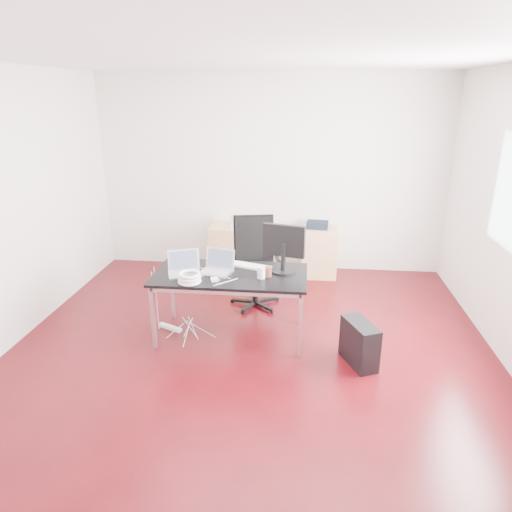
# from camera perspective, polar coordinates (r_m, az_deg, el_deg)

# --- Properties ---
(room_shell) EXTENTS (5.00, 5.00, 5.00)m
(room_shell) POSITION_cam_1_polar(r_m,az_deg,el_deg) (4.25, -0.30, 4.54)
(room_shell) COLOR #3C060B
(room_shell) RESTS_ON ground
(desk) EXTENTS (1.60, 0.80, 0.73)m
(desk) POSITION_cam_1_polar(r_m,az_deg,el_deg) (4.81, -3.21, -2.78)
(desk) COLOR black
(desk) RESTS_ON ground
(office_chair) EXTENTS (0.56, 0.58, 1.08)m
(office_chair) POSITION_cam_1_polar(r_m,az_deg,el_deg) (5.62, -0.16, -0.17)
(office_chair) COLOR black
(office_chair) RESTS_ON ground
(filing_cabinet_left) EXTENTS (0.50, 0.50, 0.70)m
(filing_cabinet_left) POSITION_cam_1_polar(r_m,az_deg,el_deg) (6.75, -3.50, 0.96)
(filing_cabinet_left) COLOR tan
(filing_cabinet_left) RESTS_ON ground
(filing_cabinet_right) EXTENTS (0.50, 0.50, 0.70)m
(filing_cabinet_right) POSITION_cam_1_polar(r_m,az_deg,el_deg) (6.67, 7.87, 0.56)
(filing_cabinet_right) COLOR tan
(filing_cabinet_right) RESTS_ON ground
(pc_tower) EXTENTS (0.37, 0.49, 0.44)m
(pc_tower) POSITION_cam_1_polar(r_m,az_deg,el_deg) (4.62, 12.79, -10.59)
(pc_tower) COLOR black
(pc_tower) RESTS_ON ground
(wastebasket) EXTENTS (0.28, 0.28, 0.28)m
(wastebasket) POSITION_cam_1_polar(r_m,az_deg,el_deg) (6.56, 0.83, -1.51)
(wastebasket) COLOR black
(wastebasket) RESTS_ON ground
(power_strip) EXTENTS (0.30, 0.18, 0.04)m
(power_strip) POSITION_cam_1_polar(r_m,az_deg,el_deg) (5.30, -10.68, -8.76)
(power_strip) COLOR white
(power_strip) RESTS_ON ground
(laptop_left) EXTENTS (0.40, 0.35, 0.23)m
(laptop_left) POSITION_cam_1_polar(r_m,az_deg,el_deg) (4.83, -8.98, -1.52)
(laptop_left) COLOR silver
(laptop_left) RESTS_ON desk
(laptop_right) EXTENTS (0.39, 0.33, 0.23)m
(laptop_right) POSITION_cam_1_polar(r_m,az_deg,el_deg) (4.83, -4.86, -1.35)
(laptop_right) COLOR silver
(laptop_right) RESTS_ON desk
(monitor) EXTENTS (0.45, 0.26, 0.51)m
(monitor) POSITION_cam_1_polar(r_m,az_deg,el_deg) (4.76, 3.47, 1.28)
(monitor) COLOR black
(monitor) RESTS_ON desk
(keyboard) EXTENTS (0.46, 0.27, 0.02)m
(keyboard) POSITION_cam_1_polar(r_m,az_deg,el_deg) (4.95, -0.64, -1.29)
(keyboard) COLOR white
(keyboard) RESTS_ON desk
(cup_white) EXTENTS (0.08, 0.08, 0.12)m
(cup_white) POSITION_cam_1_polar(r_m,az_deg,el_deg) (4.64, 0.65, -2.09)
(cup_white) COLOR white
(cup_white) RESTS_ON desk
(cup_brown) EXTENTS (0.09, 0.09, 0.10)m
(cup_brown) POSITION_cam_1_polar(r_m,az_deg,el_deg) (4.69, 1.50, -1.99)
(cup_brown) COLOR maroon
(cup_brown) RESTS_ON desk
(cable_coil) EXTENTS (0.24, 0.24, 0.11)m
(cable_coil) POSITION_cam_1_polar(r_m,az_deg,el_deg) (4.58, -8.31, -2.71)
(cable_coil) COLOR white
(cable_coil) RESTS_ON desk
(power_adapter) EXTENTS (0.09, 0.09, 0.03)m
(power_adapter) POSITION_cam_1_polar(r_m,az_deg,el_deg) (4.61, -5.22, -2.94)
(power_adapter) COLOR white
(power_adapter) RESTS_ON desk
(speaker) EXTENTS (0.11, 0.10, 0.18)m
(speaker) POSITION_cam_1_polar(r_m,az_deg,el_deg) (6.54, -2.88, 4.37)
(speaker) COLOR #9E9E9E
(speaker) RESTS_ON filing_cabinet_left
(navy_garment) EXTENTS (0.32, 0.27, 0.09)m
(navy_garment) POSITION_cam_1_polar(r_m,az_deg,el_deg) (6.57, 7.68, 3.89)
(navy_garment) COLOR black
(navy_garment) RESTS_ON filing_cabinet_right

